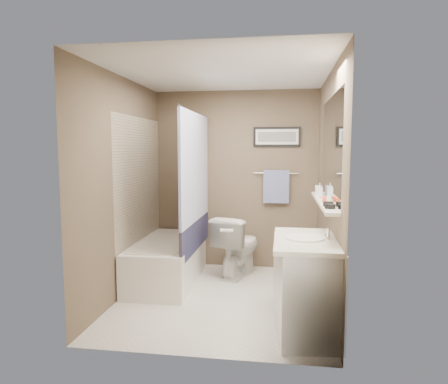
# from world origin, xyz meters

# --- Properties ---
(ground) EXTENTS (2.50, 2.50, 0.00)m
(ground) POSITION_xyz_m (0.00, 0.00, 0.00)
(ground) COLOR silver
(ground) RESTS_ON ground
(ceiling) EXTENTS (2.20, 2.50, 0.04)m
(ceiling) POSITION_xyz_m (0.00, 0.00, 2.38)
(ceiling) COLOR silver
(ceiling) RESTS_ON wall_back
(wall_back) EXTENTS (2.20, 0.04, 2.40)m
(wall_back) POSITION_xyz_m (0.00, 1.23, 1.20)
(wall_back) COLOR brown
(wall_back) RESTS_ON ground
(wall_front) EXTENTS (2.20, 0.04, 2.40)m
(wall_front) POSITION_xyz_m (0.00, -1.23, 1.20)
(wall_front) COLOR brown
(wall_front) RESTS_ON ground
(wall_left) EXTENTS (0.04, 2.50, 2.40)m
(wall_left) POSITION_xyz_m (-1.08, 0.00, 1.20)
(wall_left) COLOR brown
(wall_left) RESTS_ON ground
(wall_right) EXTENTS (0.04, 2.50, 2.40)m
(wall_right) POSITION_xyz_m (1.08, 0.00, 1.20)
(wall_right) COLOR brown
(wall_right) RESTS_ON ground
(tile_surround) EXTENTS (0.02, 1.55, 2.00)m
(tile_surround) POSITION_xyz_m (-1.09, 0.50, 1.00)
(tile_surround) COLOR tan
(tile_surround) RESTS_ON wall_left
(curtain_rod) EXTENTS (0.02, 1.55, 0.02)m
(curtain_rod) POSITION_xyz_m (-0.40, 0.50, 2.05)
(curtain_rod) COLOR silver
(curtain_rod) RESTS_ON wall_left
(curtain_upper) EXTENTS (0.03, 1.45, 1.28)m
(curtain_upper) POSITION_xyz_m (-0.40, 0.50, 1.40)
(curtain_upper) COLOR white
(curtain_upper) RESTS_ON curtain_rod
(curtain_lower) EXTENTS (0.03, 1.45, 0.36)m
(curtain_lower) POSITION_xyz_m (-0.40, 0.50, 0.58)
(curtain_lower) COLOR #252444
(curtain_lower) RESTS_ON curtain_rod
(mirror) EXTENTS (0.02, 1.60, 1.00)m
(mirror) POSITION_xyz_m (1.09, -0.15, 1.62)
(mirror) COLOR silver
(mirror) RESTS_ON wall_right
(shelf) EXTENTS (0.12, 1.60, 0.03)m
(shelf) POSITION_xyz_m (1.04, -0.15, 1.10)
(shelf) COLOR silver
(shelf) RESTS_ON wall_right
(towel_bar) EXTENTS (0.60, 0.02, 0.02)m
(towel_bar) POSITION_xyz_m (0.55, 1.22, 1.30)
(towel_bar) COLOR silver
(towel_bar) RESTS_ON wall_back
(towel) EXTENTS (0.34, 0.05, 0.44)m
(towel) POSITION_xyz_m (0.55, 1.20, 1.12)
(towel) COLOR #94A4D8
(towel) RESTS_ON towel_bar
(art_frame) EXTENTS (0.62, 0.02, 0.26)m
(art_frame) POSITION_xyz_m (0.55, 1.23, 1.78)
(art_frame) COLOR black
(art_frame) RESTS_ON wall_back
(art_mat) EXTENTS (0.56, 0.00, 0.20)m
(art_mat) POSITION_xyz_m (0.55, 1.22, 1.78)
(art_mat) COLOR white
(art_mat) RESTS_ON art_frame
(art_image) EXTENTS (0.50, 0.00, 0.13)m
(art_image) POSITION_xyz_m (0.55, 1.22, 1.78)
(art_image) COLOR #595959
(art_image) RESTS_ON art_mat
(door) EXTENTS (0.80, 0.02, 2.00)m
(door) POSITION_xyz_m (0.55, -1.24, 1.00)
(door) COLOR silver
(door) RESTS_ON wall_front
(door_handle) EXTENTS (0.10, 0.02, 0.02)m
(door_handle) POSITION_xyz_m (0.22, -1.19, 1.00)
(door_handle) COLOR silver
(door_handle) RESTS_ON door
(bathtub) EXTENTS (0.74, 1.52, 0.50)m
(bathtub) POSITION_xyz_m (-0.75, 0.48, 0.25)
(bathtub) COLOR white
(bathtub) RESTS_ON ground
(tub_rim) EXTENTS (0.56, 1.36, 0.02)m
(tub_rim) POSITION_xyz_m (-0.75, 0.48, 0.50)
(tub_rim) COLOR silver
(tub_rim) RESTS_ON bathtub
(toilet) EXTENTS (0.67, 0.87, 0.78)m
(toilet) POSITION_xyz_m (0.08, 0.84, 0.39)
(toilet) COLOR white
(toilet) RESTS_ON ground
(vanity) EXTENTS (0.58, 0.94, 0.80)m
(vanity) POSITION_xyz_m (0.85, -0.67, 0.40)
(vanity) COLOR white
(vanity) RESTS_ON ground
(countertop) EXTENTS (0.54, 0.96, 0.04)m
(countertop) POSITION_xyz_m (0.84, -0.67, 0.82)
(countertop) COLOR silver
(countertop) RESTS_ON vanity
(sink_basin) EXTENTS (0.34, 0.34, 0.01)m
(sink_basin) POSITION_xyz_m (0.83, -0.67, 0.85)
(sink_basin) COLOR white
(sink_basin) RESTS_ON countertop
(faucet_spout) EXTENTS (0.02, 0.02, 0.10)m
(faucet_spout) POSITION_xyz_m (1.03, -0.67, 0.89)
(faucet_spout) COLOR silver
(faucet_spout) RESTS_ON countertop
(faucet_knob) EXTENTS (0.05, 0.05, 0.05)m
(faucet_knob) POSITION_xyz_m (1.03, -0.57, 0.87)
(faucet_knob) COLOR silver
(faucet_knob) RESTS_ON countertop
(candle_bowl_near) EXTENTS (0.09, 0.09, 0.04)m
(candle_bowl_near) POSITION_xyz_m (1.04, -0.71, 1.14)
(candle_bowl_near) COLOR black
(candle_bowl_near) RESTS_ON shelf
(candle_bowl_far) EXTENTS (0.09, 0.09, 0.04)m
(candle_bowl_far) POSITION_xyz_m (1.04, -0.57, 1.14)
(candle_bowl_far) COLOR black
(candle_bowl_far) RESTS_ON shelf
(hair_brush_front) EXTENTS (0.06, 0.22, 0.04)m
(hair_brush_front) POSITION_xyz_m (1.04, -0.21, 1.14)
(hair_brush_front) COLOR #D3461D
(hair_brush_front) RESTS_ON shelf
(pink_comb) EXTENTS (0.05, 0.16, 0.01)m
(pink_comb) POSITION_xyz_m (1.04, 0.07, 1.12)
(pink_comb) COLOR #CA7C99
(pink_comb) RESTS_ON shelf
(glass_jar) EXTENTS (0.08, 0.08, 0.10)m
(glass_jar) POSITION_xyz_m (1.04, 0.41, 1.17)
(glass_jar) COLOR silver
(glass_jar) RESTS_ON shelf
(soap_bottle) EXTENTS (0.06, 0.06, 0.13)m
(soap_bottle) POSITION_xyz_m (1.04, 0.29, 1.18)
(soap_bottle) COLOR #999999
(soap_bottle) RESTS_ON shelf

